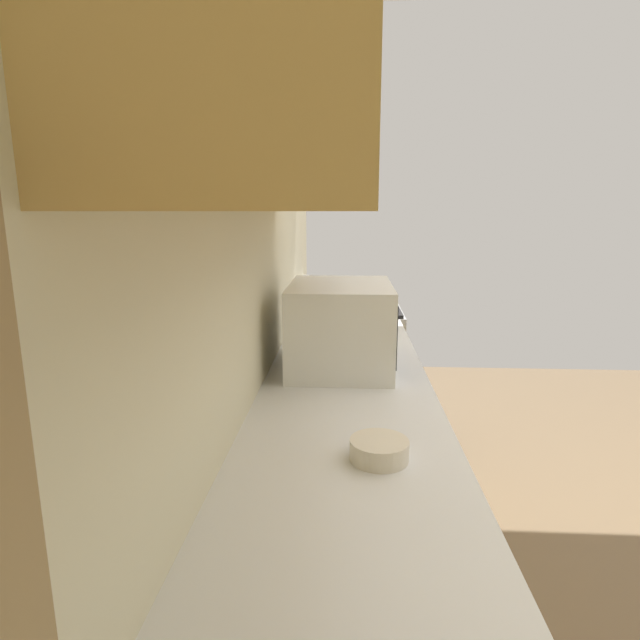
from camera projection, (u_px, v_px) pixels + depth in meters
wall_back at (240, 234)px, 1.69m from camera, size 4.02×0.12×2.85m
counter_run at (342, 575)px, 1.49m from camera, size 3.10×0.62×0.89m
upper_cabinets at (292, 71)px, 1.21m from camera, size 1.69×0.33×0.65m
oven_range at (349, 374)px, 3.29m from camera, size 0.60×0.65×1.07m
microwave at (341, 326)px, 1.99m from camera, size 0.51×0.40×0.33m
bowl at (379, 449)px, 1.26m from camera, size 0.15×0.15×0.05m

